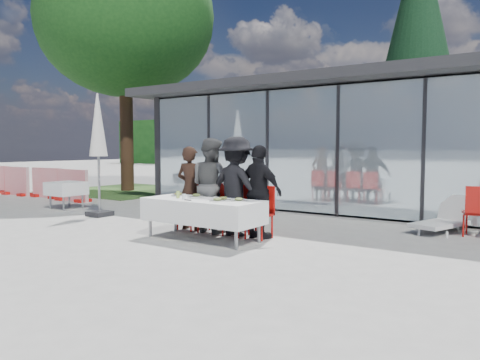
% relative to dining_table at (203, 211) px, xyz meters
% --- Properties ---
extents(ground, '(90.00, 90.00, 0.00)m').
position_rel_dining_table_xyz_m(ground, '(-0.02, -0.20, -0.54)').
color(ground, '#A19F99').
rests_on(ground, ground).
extents(pavilion, '(14.80, 8.80, 3.44)m').
position_rel_dining_table_xyz_m(pavilion, '(1.99, 7.96, 1.61)').
color(pavilion, gray).
rests_on(pavilion, ground).
extents(treeline, '(62.50, 2.00, 4.40)m').
position_rel_dining_table_xyz_m(treeline, '(-2.02, 27.80, 1.66)').
color(treeline, black).
rests_on(treeline, ground).
extents(dining_table, '(2.26, 0.96, 0.75)m').
position_rel_dining_table_xyz_m(dining_table, '(0.00, 0.00, 0.00)').
color(dining_table, white).
rests_on(dining_table, ground).
extents(diner_a, '(0.68, 0.68, 1.72)m').
position_rel_dining_table_xyz_m(diner_a, '(-0.88, 0.68, 0.32)').
color(diner_a, black).
rests_on(diner_a, ground).
extents(diner_chair_a, '(0.44, 0.44, 0.97)m').
position_rel_dining_table_xyz_m(diner_chair_a, '(-0.88, 0.75, -0.00)').
color(diner_chair_a, '#AD100B').
rests_on(diner_chair_a, ground).
extents(diner_b, '(1.09, 1.09, 1.88)m').
position_rel_dining_table_xyz_m(diner_b, '(-0.33, 0.68, 0.40)').
color(diner_b, '#535353').
rests_on(diner_b, ground).
extents(diner_chair_b, '(0.44, 0.44, 0.97)m').
position_rel_dining_table_xyz_m(diner_chair_b, '(-0.33, 0.75, -0.00)').
color(diner_chair_b, '#AD100B').
rests_on(diner_chair_b, ground).
extents(diner_c, '(1.35, 1.35, 1.90)m').
position_rel_dining_table_xyz_m(diner_c, '(0.28, 0.68, 0.41)').
color(diner_c, black).
rests_on(diner_c, ground).
extents(diner_chair_c, '(0.44, 0.44, 0.97)m').
position_rel_dining_table_xyz_m(diner_chair_c, '(0.28, 0.75, -0.00)').
color(diner_chair_c, '#AD100B').
rests_on(diner_chair_c, ground).
extents(diner_d, '(1.17, 1.17, 1.74)m').
position_rel_dining_table_xyz_m(diner_d, '(0.80, 0.68, 0.33)').
color(diner_d, black).
rests_on(diner_d, ground).
extents(diner_chair_d, '(0.44, 0.44, 0.97)m').
position_rel_dining_table_xyz_m(diner_chair_d, '(0.80, 0.75, -0.00)').
color(diner_chair_d, '#AD100B').
rests_on(diner_chair_d, ground).
extents(plate_a, '(0.29, 0.29, 0.07)m').
position_rel_dining_table_xyz_m(plate_a, '(-0.75, 0.17, 0.24)').
color(plate_a, white).
rests_on(plate_a, dining_table).
extents(plate_b, '(0.29, 0.29, 0.07)m').
position_rel_dining_table_xyz_m(plate_b, '(-0.32, 0.20, 0.24)').
color(plate_b, white).
rests_on(plate_b, dining_table).
extents(plate_c, '(0.29, 0.29, 0.07)m').
position_rel_dining_table_xyz_m(plate_c, '(0.41, 0.08, 0.24)').
color(plate_c, white).
rests_on(plate_c, dining_table).
extents(plate_d, '(0.29, 0.29, 0.07)m').
position_rel_dining_table_xyz_m(plate_d, '(0.75, 0.08, 0.24)').
color(plate_d, white).
rests_on(plate_d, dining_table).
extents(plate_extra, '(0.29, 0.29, 0.07)m').
position_rel_dining_table_xyz_m(plate_extra, '(0.45, -0.14, 0.24)').
color(plate_extra, white).
rests_on(plate_extra, dining_table).
extents(juice_bottle, '(0.06, 0.06, 0.14)m').
position_rel_dining_table_xyz_m(juice_bottle, '(-0.47, -0.15, 0.28)').
color(juice_bottle, '#9ABB4E').
rests_on(juice_bottle, dining_table).
extents(drinking_glasses, '(0.07, 0.07, 0.10)m').
position_rel_dining_table_xyz_m(drinking_glasses, '(-0.25, -0.23, 0.26)').
color(drinking_glasses, silver).
rests_on(drinking_glasses, dining_table).
extents(folded_eyeglasses, '(0.14, 0.03, 0.01)m').
position_rel_dining_table_xyz_m(folded_eyeglasses, '(-0.08, -0.31, 0.22)').
color(folded_eyeglasses, black).
rests_on(folded_eyeglasses, dining_table).
extents(spare_table_left, '(0.86, 0.86, 0.74)m').
position_rel_dining_table_xyz_m(spare_table_left, '(-5.85, 1.21, 0.02)').
color(spare_table_left, white).
rests_on(spare_table_left, ground).
extents(spare_chair_b, '(0.55, 0.55, 0.97)m').
position_rel_dining_table_xyz_m(spare_chair_b, '(4.11, 3.10, -0.00)').
color(spare_chair_b, '#AD100B').
rests_on(spare_chair_b, ground).
extents(market_umbrella, '(0.50, 0.50, 3.00)m').
position_rel_dining_table_xyz_m(market_umbrella, '(-3.96, 0.83, 1.48)').
color(market_umbrella, black).
rests_on(market_umbrella, ground).
extents(construction_barriers, '(9.40, 0.60, 1.00)m').
position_rel_dining_table_xyz_m(construction_barriers, '(-11.24, 2.48, -0.10)').
color(construction_barriers, red).
rests_on(construction_barriers, ground).
extents(lounger, '(0.99, 1.45, 0.72)m').
position_rel_dining_table_xyz_m(lounger, '(3.49, 3.35, -0.28)').
color(lounger, silver).
rests_on(lounger, ground).
extents(deciduous_tree, '(7.04, 6.40, 9.38)m').
position_rel_dining_table_xyz_m(deciduous_tree, '(-8.52, 5.80, 5.94)').
color(deciduous_tree, '#382316').
rests_on(deciduous_tree, ground).
extents(conifer_tree, '(4.00, 4.00, 10.50)m').
position_rel_dining_table_xyz_m(conifer_tree, '(0.48, 12.80, 5.45)').
color(conifer_tree, '#382316').
rests_on(conifer_tree, ground).
extents(grass_patch, '(5.00, 5.00, 0.02)m').
position_rel_dining_table_xyz_m(grass_patch, '(-8.52, 5.80, -0.53)').
color(grass_patch, '#385926').
rests_on(grass_patch, ground).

